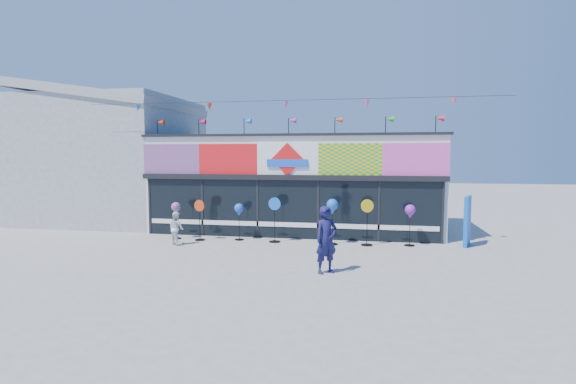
% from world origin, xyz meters
% --- Properties ---
extents(ground, '(80.00, 80.00, 0.00)m').
position_xyz_m(ground, '(0.00, 0.00, 0.00)').
color(ground, gray).
rests_on(ground, ground).
extents(kite_shop, '(16.00, 5.70, 5.31)m').
position_xyz_m(kite_shop, '(0.00, 5.94, 2.05)').
color(kite_shop, white).
rests_on(kite_shop, ground).
extents(neighbour_building, '(8.18, 7.20, 6.87)m').
position_xyz_m(neighbour_building, '(-10.00, 7.00, 3.20)').
color(neighbour_building, '#ADB0B3').
rests_on(neighbour_building, ground).
extents(blue_sign, '(0.42, 0.90, 1.80)m').
position_xyz_m(blue_sign, '(6.61, 3.16, 0.91)').
color(blue_sign, blue).
rests_on(blue_sign, ground).
extents(spinner_0, '(0.36, 0.36, 1.44)m').
position_xyz_m(spinner_0, '(-4.25, 2.55, 1.15)').
color(spinner_0, black).
rests_on(spinner_0, ground).
extents(spinner_1, '(0.43, 0.40, 1.56)m').
position_xyz_m(spinner_1, '(-3.24, 2.42, 0.82)').
color(spinner_1, black).
rests_on(spinner_1, ground).
extents(spinner_2, '(0.36, 0.36, 1.41)m').
position_xyz_m(spinner_2, '(-1.77, 2.74, 1.13)').
color(spinner_2, black).
rests_on(spinner_2, ground).
extents(spinner_3, '(0.47, 0.43, 1.69)m').
position_xyz_m(spinner_3, '(-0.33, 2.58, 0.89)').
color(spinner_3, black).
rests_on(spinner_3, ground).
extents(spinner_4, '(0.42, 0.42, 1.68)m').
position_xyz_m(spinner_4, '(1.82, 2.53, 1.34)').
color(spinner_4, black).
rests_on(spinner_4, ground).
extents(spinner_5, '(0.45, 0.43, 1.67)m').
position_xyz_m(spinner_5, '(3.07, 2.59, 0.88)').
color(spinner_5, black).
rests_on(spinner_5, ground).
extents(spinner_6, '(0.38, 0.38, 1.50)m').
position_xyz_m(spinner_6, '(4.59, 2.80, 1.20)').
color(spinner_6, black).
rests_on(spinner_6, ground).
extents(adult_man, '(0.81, 0.78, 1.87)m').
position_xyz_m(adult_man, '(2.00, -1.47, 0.93)').
color(adult_man, '#161644').
rests_on(adult_man, ground).
extents(child, '(0.68, 0.61, 1.21)m').
position_xyz_m(child, '(-3.77, 1.48, 0.61)').
color(child, white).
rests_on(child, ground).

